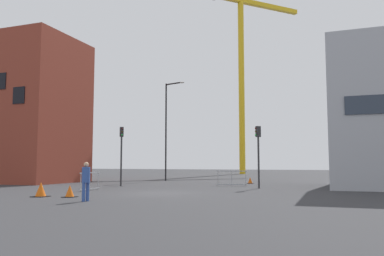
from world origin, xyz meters
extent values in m
plane|color=#333335|center=(0.00, 0.00, 0.00)|extent=(160.00, 160.00, 0.00)
cube|color=brown|center=(-16.21, 7.23, 6.13)|extent=(9.42, 7.03, 12.25)
cube|color=black|center=(-15.27, 3.68, 7.98)|extent=(1.10, 0.06, 1.30)
cube|color=black|center=(-13.38, 3.68, 6.76)|extent=(1.10, 0.06, 1.30)
cylinder|color=gold|center=(-4.01, 39.20, 13.42)|extent=(0.90, 0.90, 26.84)
cube|color=gold|center=(-1.98, 41.25, 27.24)|extent=(12.07, 12.23, 0.70)
cylinder|color=black|center=(-5.69, 13.96, 4.56)|extent=(0.14, 0.14, 9.11)
cube|color=black|center=(-4.77, 13.69, 9.01)|extent=(1.87, 0.65, 0.10)
ellipsoid|color=silver|center=(-3.85, 13.41, 8.99)|extent=(0.44, 0.24, 0.16)
cylinder|color=#2D2D30|center=(-5.25, 5.07, 1.75)|extent=(0.12, 0.12, 3.50)
cube|color=#2D2D30|center=(-5.25, 5.07, 3.85)|extent=(0.36, 0.37, 0.70)
sphere|color=#390605|center=(-5.14, 4.94, 4.07)|extent=(0.11, 0.11, 0.11)
sphere|color=#3C2905|center=(-5.14, 4.94, 3.85)|extent=(0.11, 0.11, 0.11)
sphere|color=green|center=(-5.14, 4.94, 3.63)|extent=(0.11, 0.11, 0.11)
cylinder|color=#2D2D30|center=(4.40, 5.86, 1.66)|extent=(0.12, 0.12, 3.31)
cube|color=#2D2D30|center=(4.40, 5.86, 3.66)|extent=(0.37, 0.36, 0.70)
sphere|color=#390605|center=(4.26, 5.75, 3.88)|extent=(0.11, 0.11, 0.11)
sphere|color=#3C2905|center=(4.26, 5.75, 3.66)|extent=(0.11, 0.11, 0.11)
sphere|color=green|center=(4.26, 5.75, 3.44)|extent=(0.11, 0.11, 0.11)
cylinder|color=#33519E|center=(-1.05, -5.26, 0.39)|extent=(0.14, 0.14, 0.79)
cylinder|color=#33519E|center=(-0.98, -5.08, 0.39)|extent=(0.14, 0.14, 0.79)
cylinder|color=#33519E|center=(-1.01, -5.17, 1.12)|extent=(0.34, 0.34, 0.66)
sphere|color=tan|center=(-1.01, -5.17, 1.56)|extent=(0.21, 0.21, 0.21)
cube|color=#9EA0A5|center=(2.06, 8.04, 1.05)|extent=(2.20, 0.36, 0.06)
cube|color=#9EA0A5|center=(2.06, 8.04, 0.10)|extent=(2.20, 0.36, 0.06)
cylinder|color=#9EA0A5|center=(1.08, 7.90, 0.53)|extent=(0.04, 0.04, 1.05)
cylinder|color=#9EA0A5|center=(2.06, 8.04, 0.53)|extent=(0.04, 0.04, 1.05)
cylinder|color=#9EA0A5|center=(3.05, 8.18, 0.53)|extent=(0.04, 0.04, 1.05)
cube|color=#9EA0A5|center=(-4.69, 0.49, 1.05)|extent=(0.16, 2.12, 0.06)
cube|color=#9EA0A5|center=(-4.69, 0.49, 0.10)|extent=(0.16, 2.12, 0.06)
cylinder|color=#9EA0A5|center=(-4.65, -0.46, 0.53)|extent=(0.04, 0.04, 1.05)
cylinder|color=#9EA0A5|center=(-4.69, 0.49, 0.53)|extent=(0.04, 0.04, 1.05)
cylinder|color=#9EA0A5|center=(-4.74, 1.44, 0.53)|extent=(0.04, 0.04, 1.05)
cube|color=black|center=(-2.92, -3.71, 0.01)|extent=(0.57, 0.57, 0.03)
cone|color=#E55B0F|center=(-2.92, -3.71, 0.29)|extent=(0.44, 0.44, 0.58)
cube|color=black|center=(2.69, 11.55, 0.01)|extent=(0.50, 0.50, 0.03)
cone|color=#E55B0F|center=(2.69, 11.55, 0.25)|extent=(0.38, 0.38, 0.51)
cube|color=black|center=(-4.40, -3.97, 0.01)|extent=(0.69, 0.69, 0.03)
cone|color=#E55B0F|center=(-4.40, -3.97, 0.35)|extent=(0.53, 0.53, 0.70)
camera|label=1|loc=(8.89, -19.35, 1.61)|focal=36.46mm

